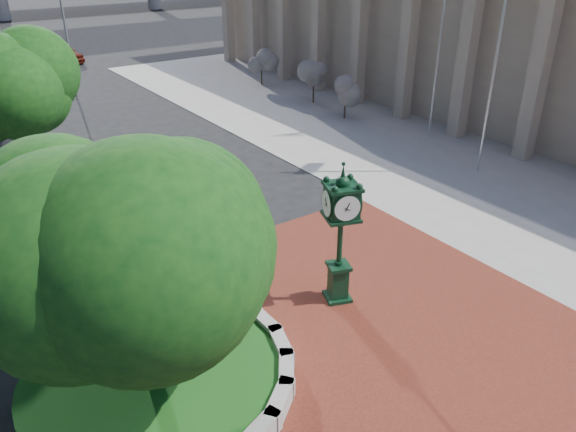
% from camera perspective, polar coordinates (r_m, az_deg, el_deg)
% --- Properties ---
extents(ground, '(200.00, 200.00, 0.00)m').
position_cam_1_polar(ground, '(16.30, 3.03, -9.60)').
color(ground, black).
rests_on(ground, ground).
extents(plaza, '(12.00, 12.00, 0.04)m').
position_cam_1_polar(plaza, '(15.68, 5.32, -11.29)').
color(plaza, maroon).
rests_on(plaza, ground).
extents(sidewalk, '(20.00, 50.00, 0.04)m').
position_cam_1_polar(sidewalk, '(33.01, 14.52, 8.95)').
color(sidewalk, '#9E9B93').
rests_on(sidewalk, ground).
extents(planter_wall, '(2.96, 6.77, 0.54)m').
position_cam_1_polar(planter_wall, '(14.95, -5.36, -12.29)').
color(planter_wall, '#9E9B93').
rests_on(planter_wall, ground).
extents(grass_bed, '(6.10, 6.10, 0.40)m').
position_cam_1_polar(grass_bed, '(14.30, -13.59, -15.57)').
color(grass_bed, '#134314').
rests_on(grass_bed, ground).
extents(civic_building, '(17.35, 44.00, 8.60)m').
position_cam_1_polar(civic_building, '(39.20, 20.72, 17.36)').
color(civic_building, tan).
rests_on(civic_building, ground).
extents(tree_planter, '(5.20, 5.20, 6.33)m').
position_cam_1_polar(tree_planter, '(12.26, -15.34, -3.24)').
color(tree_planter, '#38281C').
rests_on(tree_planter, ground).
extents(tree_street, '(4.40, 4.40, 5.45)m').
position_cam_1_polar(tree_street, '(29.26, -26.47, 11.37)').
color(tree_street, '#38281C').
rests_on(tree_street, ground).
extents(post_clock, '(1.09, 1.09, 4.26)m').
position_cam_1_polar(post_clock, '(15.59, 5.35, -1.35)').
color(post_clock, black).
rests_on(post_clock, ground).
extents(parked_car, '(2.80, 4.80, 1.53)m').
position_cam_1_polar(parked_car, '(51.99, -21.95, 15.10)').
color(parked_car, '#52130B').
rests_on(parked_car, ground).
extents(flagpole_a, '(1.46, 0.73, 9.93)m').
position_cam_1_polar(flagpole_a, '(25.56, 20.41, 14.88)').
color(flagpole_a, silver).
rests_on(flagpole_a, ground).
extents(flagpole_b, '(1.43, 0.33, 9.23)m').
position_cam_1_polar(flagpole_b, '(30.00, 15.13, 16.45)').
color(flagpole_b, silver).
rests_on(flagpole_b, ground).
extents(street_lamp_near, '(1.71, 0.89, 8.13)m').
position_cam_1_polar(street_lamp_near, '(38.75, -21.46, 17.81)').
color(street_lamp_near, slate).
rests_on(street_lamp_near, ground).
extents(shrub_near, '(1.20, 1.20, 2.20)m').
position_cam_1_polar(shrub_near, '(32.88, 5.88, 12.45)').
color(shrub_near, '#38281C').
rests_on(shrub_near, ground).
extents(shrub_mid, '(1.20, 1.20, 2.20)m').
position_cam_1_polar(shrub_mid, '(36.06, 2.63, 13.83)').
color(shrub_mid, '#38281C').
rests_on(shrub_mid, ground).
extents(shrub_far, '(1.20, 1.20, 2.20)m').
position_cam_1_polar(shrub_far, '(40.71, -2.74, 15.33)').
color(shrub_far, '#38281C').
rests_on(shrub_far, ground).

